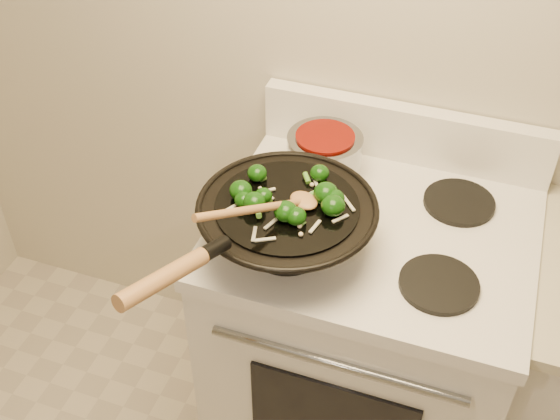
% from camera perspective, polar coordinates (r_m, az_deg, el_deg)
% --- Properties ---
extents(stove, '(0.78, 0.67, 1.08)m').
position_cam_1_polar(stove, '(2.07, 6.68, -10.49)').
color(stove, white).
rests_on(stove, ground).
extents(wok, '(0.41, 0.67, 0.23)m').
position_cam_1_polar(wok, '(1.60, 0.45, -1.16)').
color(wok, black).
rests_on(wok, stove).
extents(stirfry, '(0.28, 0.28, 0.05)m').
position_cam_1_polar(stirfry, '(1.56, 0.81, 1.05)').
color(stirfry, '#0F3B09').
rests_on(stirfry, wok).
extents(wooden_spoon, '(0.20, 0.29, 0.13)m').
position_cam_1_polar(wooden_spoon, '(1.51, -0.44, 0.36)').
color(wooden_spoon, '#A67341').
rests_on(wooden_spoon, wok).
extents(saucepan, '(0.20, 0.31, 0.12)m').
position_cam_1_polar(saucepan, '(1.84, 3.63, 4.54)').
color(saucepan, gray).
rests_on(saucepan, stove).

